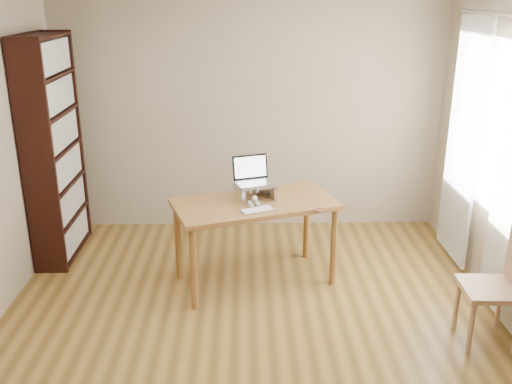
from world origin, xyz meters
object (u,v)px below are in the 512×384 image
(laptop, at_px, (255,176))
(cat, at_px, (251,190))
(bookshelf, at_px, (54,150))
(desk, at_px, (255,213))
(chair, at_px, (501,282))
(keyboard, at_px, (257,210))

(laptop, distance_m, cat, 0.13)
(bookshelf, bearing_deg, desk, -18.42)
(chair, bearing_deg, laptop, 150.09)
(bookshelf, xyz_separation_m, laptop, (1.86, -0.49, -0.11))
(keyboard, relative_size, cat, 0.62)
(desk, bearing_deg, cat, 88.69)
(cat, xyz_separation_m, chair, (1.77, -1.07, -0.33))
(bookshelf, bearing_deg, keyboard, -24.13)
(bookshelf, height_order, laptop, bookshelf)
(desk, xyz_separation_m, chair, (1.74, -0.95, -0.17))
(bookshelf, height_order, keyboard, bookshelf)
(cat, bearing_deg, chair, -40.93)
(desk, distance_m, cat, 0.20)
(laptop, bearing_deg, keyboard, -106.51)
(laptop, relative_size, chair, 0.41)
(desk, bearing_deg, laptop, 71.45)
(bookshelf, relative_size, laptop, 5.72)
(bookshelf, relative_size, chair, 2.34)
(desk, xyz_separation_m, laptop, (-0.00, 0.14, 0.29))
(laptop, distance_m, chair, 2.10)
(desk, bearing_deg, bookshelf, 143.03)
(laptop, distance_m, keyboard, 0.40)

